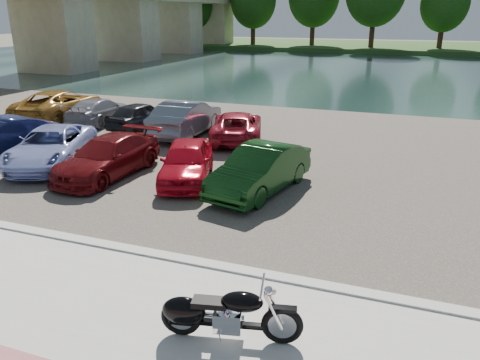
% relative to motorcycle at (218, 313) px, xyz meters
% --- Properties ---
extents(ground, '(200.00, 200.00, 0.00)m').
position_rel_motorcycle_xyz_m(ground, '(-0.57, 0.12, -0.56)').
color(ground, '#595447').
rests_on(ground, ground).
extents(kerb, '(60.00, 0.30, 0.14)m').
position_rel_motorcycle_xyz_m(kerb, '(-0.57, 2.12, -0.49)').
color(kerb, '#BAB7AF').
rests_on(kerb, ground).
extents(parking_lot, '(60.00, 18.00, 0.04)m').
position_rel_motorcycle_xyz_m(parking_lot, '(-0.57, 11.12, -0.54)').
color(parking_lot, '#3B3530').
rests_on(parking_lot, ground).
extents(river, '(120.00, 40.00, 0.00)m').
position_rel_motorcycle_xyz_m(river, '(-0.57, 40.12, -0.56)').
color(river, '#182C2B').
rests_on(river, ground).
extents(far_bank, '(120.00, 24.00, 0.60)m').
position_rel_motorcycle_xyz_m(far_bank, '(-0.57, 72.12, -0.26)').
color(far_bank, '#264418').
rests_on(far_bank, ground).
extents(bridge, '(7.00, 56.00, 8.55)m').
position_rel_motorcycle_xyz_m(bridge, '(-28.57, 41.14, 4.96)').
color(bridge, tan).
rests_on(bridge, ground).
extents(motorcycle, '(2.30, 0.89, 1.05)m').
position_rel_motorcycle_xyz_m(motorcycle, '(0.00, 0.00, 0.00)').
color(motorcycle, black).
rests_on(motorcycle, promenade).
extents(car_2, '(3.67, 5.15, 1.30)m').
position_rel_motorcycle_xyz_m(car_2, '(-9.21, 6.81, 0.13)').
color(car_2, '#9CA8E3').
rests_on(car_2, parking_lot).
extents(car_3, '(2.01, 4.47, 1.27)m').
position_rel_motorcycle_xyz_m(car_3, '(-6.62, 6.50, 0.11)').
color(car_3, '#640E11').
rests_on(car_3, parking_lot).
extents(car_4, '(2.70, 4.09, 1.29)m').
position_rel_motorcycle_xyz_m(car_4, '(-3.95, 6.92, 0.13)').
color(car_4, red).
rests_on(car_4, parking_lot).
extents(car_5, '(2.29, 4.38, 1.37)m').
position_rel_motorcycle_xyz_m(car_5, '(-1.45, 6.80, 0.17)').
color(car_5, '#0E3310').
rests_on(car_5, parking_lot).
extents(car_6, '(2.97, 5.59, 1.49)m').
position_rel_motorcycle_xyz_m(car_6, '(-14.05, 13.05, 0.23)').
color(car_6, '#A26F25').
rests_on(car_6, parking_lot).
extents(car_7, '(1.96, 4.31, 1.22)m').
position_rel_motorcycle_xyz_m(car_7, '(-11.66, 13.03, 0.09)').
color(car_7, gray).
rests_on(car_7, parking_lot).
extents(car_8, '(1.96, 3.84, 1.25)m').
position_rel_motorcycle_xyz_m(car_8, '(-9.18, 12.72, 0.10)').
color(car_8, black).
rests_on(car_8, parking_lot).
extents(car_9, '(1.74, 4.68, 1.53)m').
position_rel_motorcycle_xyz_m(car_9, '(-6.63, 12.34, 0.24)').
color(car_9, slate).
rests_on(car_9, parking_lot).
extents(car_10, '(3.26, 4.81, 1.22)m').
position_rel_motorcycle_xyz_m(car_10, '(-4.22, 12.23, 0.09)').
color(car_10, '#A41B2C').
rests_on(car_10, parking_lot).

